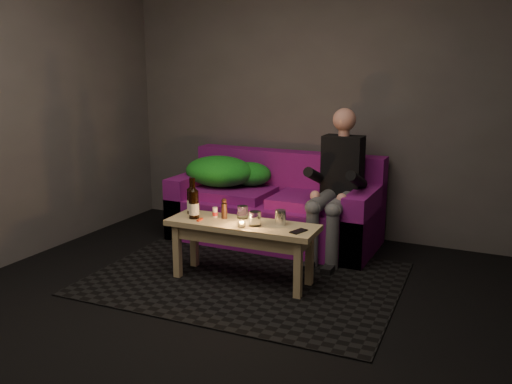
# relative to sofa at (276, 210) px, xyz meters

# --- Properties ---
(floor) EXTENTS (4.50, 4.50, 0.00)m
(floor) POSITION_rel_sofa_xyz_m (0.28, -1.82, -0.29)
(floor) COLOR black
(floor) RESTS_ON ground
(room) EXTENTS (4.50, 4.50, 4.50)m
(room) POSITION_rel_sofa_xyz_m (0.28, -1.35, 1.35)
(room) COLOR silver
(room) RESTS_ON ground
(rug) EXTENTS (2.32, 1.72, 0.01)m
(rug) POSITION_rel_sofa_xyz_m (0.17, -0.98, -0.29)
(rug) COLOR black
(rug) RESTS_ON floor
(sofa) EXTENTS (1.86, 0.84, 0.80)m
(sofa) POSITION_rel_sofa_xyz_m (0.00, 0.00, 0.00)
(sofa) COLOR #821176
(sofa) RESTS_ON floor
(green_blanket) EXTENTS (0.82, 0.56, 0.28)m
(green_blanket) POSITION_rel_sofa_xyz_m (-0.53, -0.01, 0.31)
(green_blanket) COLOR #15781F
(green_blanket) RESTS_ON sofa
(person) EXTENTS (0.34, 0.77, 1.24)m
(person) POSITION_rel_sofa_xyz_m (0.62, -0.15, 0.35)
(person) COLOR black
(person) RESTS_ON sofa
(coffee_table) EXTENTS (1.15, 0.40, 0.46)m
(coffee_table) POSITION_rel_sofa_xyz_m (0.17, -1.03, 0.09)
(coffee_table) COLOR tan
(coffee_table) RESTS_ON rug
(beer_bottle_a) EXTENTS (0.07, 0.07, 0.28)m
(beer_bottle_a) POSITION_rel_sofa_xyz_m (-0.30, -0.98, 0.28)
(beer_bottle_a) COLOR black
(beer_bottle_a) RESTS_ON coffee_table
(beer_bottle_b) EXTENTS (0.08, 0.08, 0.31)m
(beer_bottle_b) POSITION_rel_sofa_xyz_m (-0.21, -1.09, 0.29)
(beer_bottle_b) COLOR black
(beer_bottle_b) RESTS_ON coffee_table
(salt_shaker) EXTENTS (0.05, 0.05, 0.08)m
(salt_shaker) POSITION_rel_sofa_xyz_m (-0.08, -1.00, 0.21)
(salt_shaker) COLOR silver
(salt_shaker) RESTS_ON coffee_table
(pepper_mill) EXTENTS (0.05, 0.05, 0.12)m
(pepper_mill) POSITION_rel_sofa_xyz_m (-0.00, -0.99, 0.23)
(pepper_mill) COLOR black
(pepper_mill) RESTS_ON coffee_table
(tumbler_back) EXTENTS (0.10, 0.10, 0.10)m
(tumbler_back) POSITION_rel_sofa_xyz_m (0.12, -0.93, 0.22)
(tumbler_back) COLOR white
(tumbler_back) RESTS_ON coffee_table
(tealight) EXTENTS (0.06, 0.06, 0.04)m
(tealight) POSITION_rel_sofa_xyz_m (0.22, -1.14, 0.20)
(tealight) COLOR white
(tealight) RESTS_ON coffee_table
(tumbler_front) EXTENTS (0.10, 0.10, 0.11)m
(tumbler_front) POSITION_rel_sofa_xyz_m (0.29, -1.07, 0.23)
(tumbler_front) COLOR white
(tumbler_front) RESTS_ON coffee_table
(steel_cup) EXTENTS (0.09, 0.09, 0.11)m
(steel_cup) POSITION_rel_sofa_xyz_m (0.45, -0.97, 0.23)
(steel_cup) COLOR silver
(steel_cup) RESTS_ON coffee_table
(smartphone) EXTENTS (0.10, 0.15, 0.01)m
(smartphone) POSITION_rel_sofa_xyz_m (0.63, -1.07, 0.18)
(smartphone) COLOR black
(smartphone) RESTS_ON coffee_table
(red_lighter) EXTENTS (0.02, 0.07, 0.01)m
(red_lighter) POSITION_rel_sofa_xyz_m (-0.14, -1.12, 0.18)
(red_lighter) COLOR red
(red_lighter) RESTS_ON coffee_table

